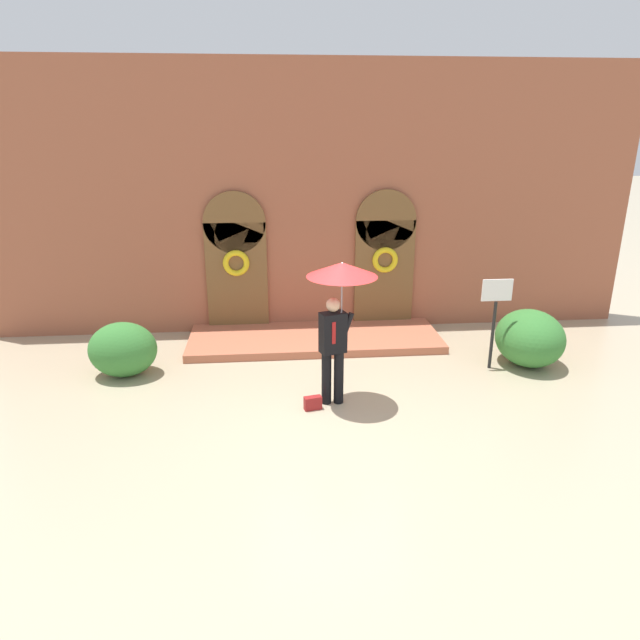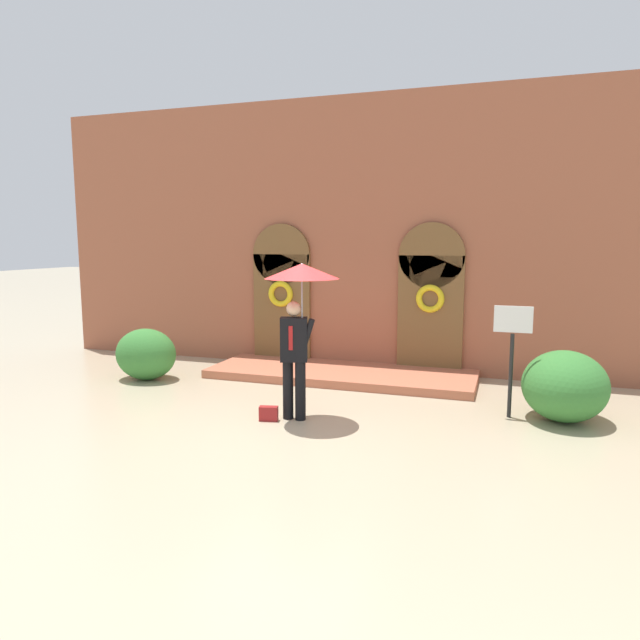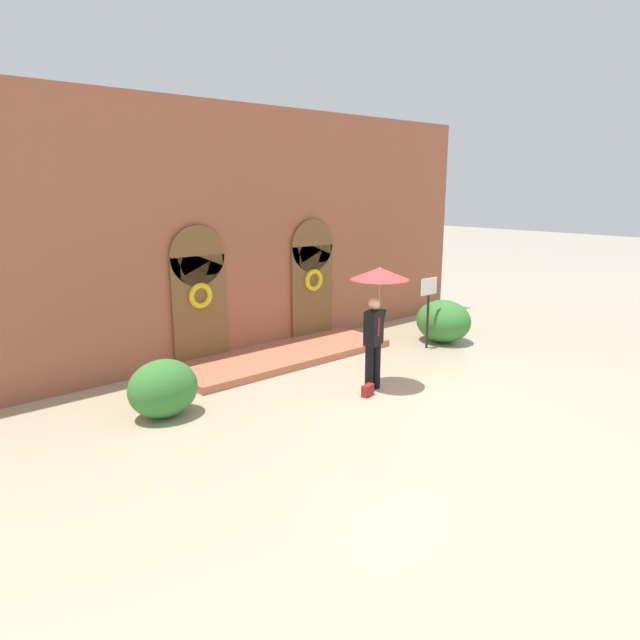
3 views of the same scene
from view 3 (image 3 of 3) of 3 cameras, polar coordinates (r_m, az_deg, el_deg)
The scene contains 7 objects.
ground_plane at distance 10.93m, azimuth 6.21°, elevation -7.39°, with size 80.00×80.00×0.00m, color tan.
building_facade at distance 13.44m, azimuth -6.77°, elevation 8.19°, with size 14.00×2.30×5.60m.
person_with_umbrella at distance 10.75m, azimuth 5.83°, elevation 2.85°, with size 1.10×1.10×2.36m.
handbag at distance 10.79m, azimuth 4.79°, elevation -7.03°, with size 0.28×0.12×0.22m, color maroon.
sign_post at distance 13.86m, azimuth 10.78°, elevation 1.87°, with size 0.56×0.06×1.72m.
shrub_left at distance 10.07m, azimuth -15.42°, elevation -6.62°, with size 1.21×0.97×1.00m, color #387A33.
shrub_right at distance 14.66m, azimuth 12.23°, elevation -0.10°, with size 1.24×1.41×1.06m, color #387A33.
Camera 3 is at (-7.59, -6.87, 3.84)m, focal length 32.00 mm.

